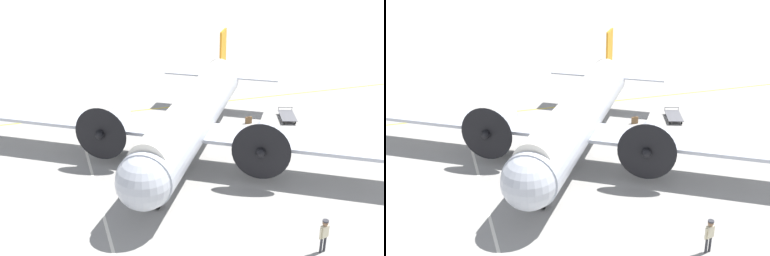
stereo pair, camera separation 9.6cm
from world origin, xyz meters
TOP-DOWN VIEW (x-y plane):
  - ground_plane at (0.00, 0.00)m, footprint 300.00×300.00m
  - apron_line_eastwest at (0.00, -8.89)m, footprint 120.00×0.16m
  - apron_line_northsouth at (6.36, 0.00)m, footprint 0.16×120.00m
  - airliner_main at (0.25, 0.38)m, footprint 24.55×20.17m
  - crew_foreground at (-2.44, 11.25)m, footprint 0.54×0.33m
  - suitcase_near_door at (-5.56, -3.76)m, footprint 0.48×0.16m
  - baggage_cart at (-8.68, -3.65)m, footprint 1.81×2.60m

SIDE VIEW (x-z plane):
  - ground_plane at x=0.00m, z-range 0.00..0.00m
  - apron_line_eastwest at x=0.00m, z-range 0.00..0.01m
  - apron_line_northsouth at x=6.36m, z-range 0.00..0.01m
  - suitcase_near_door at x=-5.56m, z-range -0.02..0.53m
  - baggage_cart at x=-8.68m, z-range 0.00..0.56m
  - crew_foreground at x=-2.44m, z-range 0.21..1.85m
  - airliner_main at x=0.25m, z-range -0.44..5.73m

